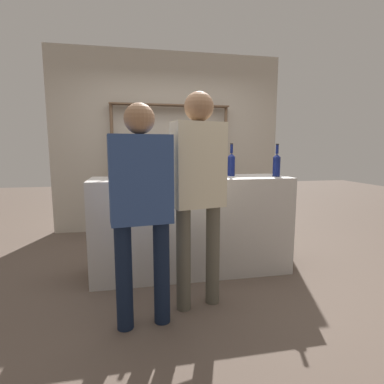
{
  "coord_description": "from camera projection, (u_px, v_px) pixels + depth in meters",
  "views": [
    {
      "loc": [
        -0.59,
        -3.0,
        1.3
      ],
      "look_at": [
        0.0,
        0.0,
        0.86
      ],
      "focal_mm": 28.0,
      "sensor_mm": 36.0,
      "label": 1
    }
  ],
  "objects": [
    {
      "name": "cork_jar",
      "position": [
        191.0,
        171.0,
        3.0
      ],
      "size": [
        0.13,
        0.13,
        0.15
      ],
      "color": "silver",
      "rests_on": "bar_counter"
    },
    {
      "name": "wine_glass",
      "position": [
        145.0,
        167.0,
        2.84
      ],
      "size": [
        0.09,
        0.09,
        0.16
      ],
      "color": "silver",
      "rests_on": "bar_counter"
    },
    {
      "name": "bar_counter",
      "position": [
        192.0,
        225.0,
        3.14
      ],
      "size": [
        2.04,
        0.57,
        1.01
      ],
      "primitive_type": "cube",
      "color": "#B7B2AD",
      "rests_on": "ground_plane"
    },
    {
      "name": "counter_bottle_0",
      "position": [
        152.0,
        165.0,
        3.05
      ],
      "size": [
        0.08,
        0.08,
        0.33
      ],
      "color": "black",
      "rests_on": "bar_counter"
    },
    {
      "name": "customer_left",
      "position": [
        141.0,
        200.0,
        2.1
      ],
      "size": [
        0.45,
        0.24,
        1.61
      ],
      "rotation": [
        0.0,
        0.0,
        1.69
      ],
      "color": "#121C33",
      "rests_on": "ground_plane"
    },
    {
      "name": "counter_bottle_5",
      "position": [
        171.0,
        165.0,
        3.03
      ],
      "size": [
        0.08,
        0.08,
        0.32
      ],
      "color": "silver",
      "rests_on": "bar_counter"
    },
    {
      "name": "ground_plane",
      "position": [
        192.0,
        271.0,
        3.22
      ],
      "size": [
        16.0,
        16.0,
        0.0
      ],
      "primitive_type": "plane",
      "color": "brown"
    },
    {
      "name": "counter_bottle_3",
      "position": [
        114.0,
        165.0,
        3.01
      ],
      "size": [
        0.07,
        0.07,
        0.34
      ],
      "color": "brown",
      "rests_on": "bar_counter"
    },
    {
      "name": "ice_bucket",
      "position": [
        132.0,
        165.0,
        3.04
      ],
      "size": [
        0.19,
        0.19,
        0.25
      ],
      "color": "#B2B2B7",
      "rests_on": "bar_counter"
    },
    {
      "name": "back_shelf",
      "position": [
        170.0,
        150.0,
        4.69
      ],
      "size": [
        1.83,
        0.18,
        1.97
      ],
      "color": "brown",
      "rests_on": "ground_plane"
    },
    {
      "name": "customer_center",
      "position": [
        199.0,
        183.0,
        2.37
      ],
      "size": [
        0.45,
        0.27,
        1.73
      ],
      "rotation": [
        0.0,
        0.0,
        1.8
      ],
      "color": "#575347",
      "rests_on": "ground_plane"
    },
    {
      "name": "counter_bottle_4",
      "position": [
        277.0,
        164.0,
        3.16
      ],
      "size": [
        0.08,
        0.08,
        0.34
      ],
      "color": "#0F1956",
      "rests_on": "bar_counter"
    },
    {
      "name": "back_wall",
      "position": [
        169.0,
        143.0,
        4.85
      ],
      "size": [
        3.64,
        0.12,
        2.8
      ],
      "primitive_type": "cube",
      "color": "#B2A899",
      "rests_on": "ground_plane"
    },
    {
      "name": "counter_bottle_2",
      "position": [
        178.0,
        165.0,
        3.14
      ],
      "size": [
        0.08,
        0.08,
        0.34
      ],
      "color": "black",
      "rests_on": "bar_counter"
    },
    {
      "name": "counter_bottle_1",
      "position": [
        231.0,
        164.0,
        3.24
      ],
      "size": [
        0.08,
        0.08,
        0.35
      ],
      "color": "#0F1956",
      "rests_on": "bar_counter"
    }
  ]
}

